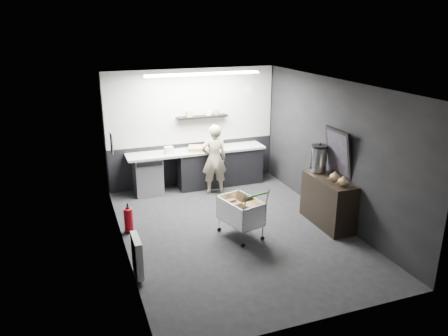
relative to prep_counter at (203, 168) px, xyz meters
name	(u,v)px	position (x,y,z in m)	size (l,w,h in m)	color
floor	(235,231)	(-0.14, -2.42, -0.46)	(5.50, 5.50, 0.00)	black
ceiling	(236,84)	(-0.14, -2.42, 2.24)	(5.50, 5.50, 0.00)	white
wall_back	(192,128)	(-0.14, 0.33, 0.89)	(5.50, 5.50, 0.00)	black
wall_front	(320,228)	(-0.14, -5.17, 0.89)	(5.50, 5.50, 0.00)	black
wall_left	(120,175)	(-2.14, -2.42, 0.89)	(5.50, 5.50, 0.00)	black
wall_right	(333,151)	(1.86, -2.42, 0.89)	(5.50, 5.50, 0.00)	black
kitchen_wall_panel	(192,106)	(-0.14, 0.31, 1.39)	(3.95, 0.02, 1.70)	#AFAFAA
dado_panel	(193,163)	(-0.14, 0.31, 0.04)	(3.95, 0.02, 1.00)	black
floating_shelf	(202,117)	(0.06, 0.20, 1.16)	(1.20, 0.22, 0.04)	black
wall_clock	(249,90)	(1.26, 0.30, 1.69)	(0.20, 0.20, 0.03)	silver
poster	(111,143)	(-2.12, -1.12, 1.09)	(0.02, 0.30, 0.40)	silver
poster_red_band	(111,139)	(-2.11, -1.12, 1.16)	(0.01, 0.22, 0.10)	red
radiator	(137,256)	(-2.08, -3.32, -0.11)	(0.10, 0.50, 0.60)	silver
ceiling_strip	(203,74)	(-0.14, -0.57, 2.21)	(2.40, 0.20, 0.04)	white
prep_counter	(203,168)	(0.00, 0.00, 0.00)	(3.20, 0.61, 0.90)	black
person	(214,159)	(0.13, -0.45, 0.33)	(0.57, 0.38, 1.57)	beige
shopping_cart	(240,213)	(-0.12, -2.63, 0.00)	(0.72, 1.00, 0.96)	silver
sideboard	(328,195)	(1.62, -2.71, 0.13)	(0.53, 1.23, 1.85)	black
fire_extinguisher	(129,219)	(-1.99, -1.79, -0.19)	(0.16, 0.16, 0.54)	red
cardboard_box	(199,148)	(-0.10, -0.05, 0.49)	(0.47, 0.36, 0.09)	#9B8152
pink_tub	(219,144)	(0.40, 0.00, 0.54)	(0.19, 0.19, 0.19)	#F6D5DB
white_container	(169,150)	(-0.80, -0.05, 0.52)	(0.18, 0.14, 0.16)	silver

